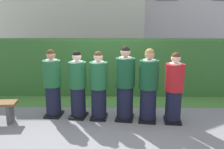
{
  "coord_description": "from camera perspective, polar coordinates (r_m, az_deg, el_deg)",
  "views": [
    {
      "loc": [
        0.08,
        -5.72,
        2.41
      ],
      "look_at": [
        0.0,
        0.0,
        1.05
      ],
      "focal_mm": 42.16,
      "sensor_mm": 36.0,
      "label": 1
    }
  ],
  "objects": [
    {
      "name": "student_front_row_2",
      "position": [
        5.99,
        -2.92,
        -2.75
      ],
      "size": [
        0.41,
        0.49,
        1.58
      ],
      "color": "black",
      "rests_on": "ground"
    },
    {
      "name": "student_in_red_blazer",
      "position": [
        5.94,
        13.31,
        -3.21
      ],
      "size": [
        0.41,
        0.52,
        1.58
      ],
      "color": "black",
      "rests_on": "ground"
    },
    {
      "name": "student_front_row_1",
      "position": [
        6.1,
        -7.45,
        -2.58
      ],
      "size": [
        0.44,
        0.51,
        1.57
      ],
      "color": "black",
      "rests_on": "ground"
    },
    {
      "name": "student_front_row_4",
      "position": [
        5.89,
        7.92,
        -2.74
      ],
      "size": [
        0.45,
        0.53,
        1.65
      ],
      "color": "black",
      "rests_on": "ground"
    },
    {
      "name": "student_front_row_3",
      "position": [
        5.93,
        2.85,
        -2.32
      ],
      "size": [
        0.46,
        0.54,
        1.7
      ],
      "color": "black",
      "rests_on": "ground"
    },
    {
      "name": "lawn_strip",
      "position": [
        7.3,
        0.13,
        -5.88
      ],
      "size": [
        9.58,
        0.9,
        0.01
      ],
      "primitive_type": "cube",
      "color": "#477A38",
      "rests_on": "ground"
    },
    {
      "name": "ground_plane",
      "position": [
        6.21,
        0.0,
        -9.47
      ],
      "size": [
        60.0,
        60.0,
        0.0
      ],
      "primitive_type": "plane",
      "color": "slate"
    },
    {
      "name": "hedge",
      "position": [
        7.85,
        0.2,
        1.68
      ],
      "size": [
        9.58,
        0.7,
        1.64
      ],
      "color": "#33662D",
      "rests_on": "ground"
    },
    {
      "name": "student_front_row_0",
      "position": [
        6.28,
        -12.77,
        -2.22
      ],
      "size": [
        0.41,
        0.52,
        1.59
      ],
      "color": "black",
      "rests_on": "ground"
    }
  ]
}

